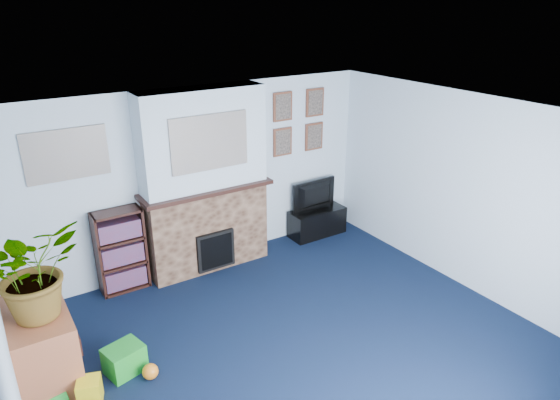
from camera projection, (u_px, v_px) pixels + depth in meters
floor at (294, 347)px, 5.22m from camera, size 5.00×4.50×0.01m
ceiling at (297, 121)px, 4.31m from camera, size 5.00×4.50×0.01m
wall_back at (198, 178)px, 6.52m from camera, size 5.00×0.04×2.40m
wall_front at (505, 389)px, 3.01m from camera, size 5.00×0.04×2.40m
wall_left at (3, 333)px, 3.52m from camera, size 0.04×4.50×2.40m
wall_right at (466, 193)px, 6.02m from camera, size 0.04×4.50×2.40m
chimney_breast at (205, 184)px, 6.37m from camera, size 1.72×0.50×2.40m
collage_main at (210, 142)px, 5.98m from camera, size 1.00×0.03×0.68m
collage_left at (66, 155)px, 5.51m from camera, size 0.90×0.03×0.58m
portrait_tl at (283, 107)px, 6.85m from camera, size 0.30×0.03×0.40m
portrait_tr at (315, 102)px, 7.13m from camera, size 0.30×0.03×0.40m
portrait_bl at (282, 142)px, 7.04m from camera, size 0.30×0.03×0.40m
portrait_br at (314, 136)px, 7.32m from camera, size 0.30×0.03×0.40m
tv_stand at (317, 221)px, 7.62m from camera, size 0.87×0.37×0.41m
television at (317, 196)px, 7.48m from camera, size 0.77×0.12×0.44m
bookshelf at (121, 252)px, 6.10m from camera, size 0.58×0.28×1.05m
sideboard at (43, 347)px, 4.67m from camera, size 0.53×0.95×0.74m
potted_plant at (33, 271)px, 4.34m from camera, size 1.00×0.94×0.89m
mantel_clock at (205, 182)px, 6.31m from camera, size 0.11×0.06×0.15m
mantel_candle at (223, 178)px, 6.43m from camera, size 0.05×0.05×0.15m
mantel_teddy at (160, 192)px, 6.01m from camera, size 0.12×0.12×0.12m
mantel_can at (259, 172)px, 6.71m from camera, size 0.07×0.07×0.13m
green_crate at (124, 359)px, 4.83m from camera, size 0.41×0.36×0.28m
toy_ball at (150, 371)px, 4.76m from camera, size 0.16×0.16×0.16m
toy_block at (90, 392)px, 4.47m from camera, size 0.25×0.25×0.24m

